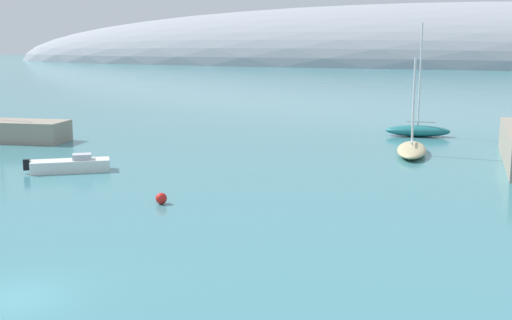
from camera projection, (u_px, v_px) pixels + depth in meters
water at (17, 298)px, 23.93m from camera, size 600.00×600.00×0.00m
distant_ridge at (460, 65)px, 228.79m from camera, size 355.48×76.11×42.80m
sailboat_teal_mid_mooring at (418, 130)px, 62.95m from camera, size 6.27×2.70×10.73m
sailboat_sand_outer_mooring at (412, 149)px, 53.12m from camera, size 2.69×7.83×7.80m
motorboat_white_foreground at (71, 165)px, 46.38m from camera, size 5.54×4.24×1.24m
mooring_buoy_red at (161, 198)px, 37.34m from camera, size 0.65×0.65×0.65m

